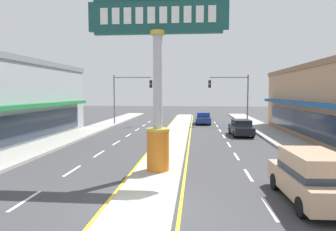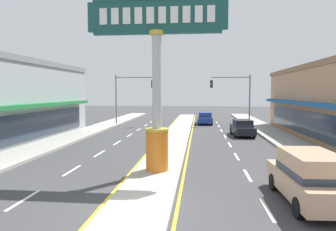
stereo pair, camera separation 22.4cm
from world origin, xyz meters
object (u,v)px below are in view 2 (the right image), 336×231
traffic_light_left_side (130,91)px  sedan_far_right_lane (242,127)px  district_sign (157,78)px  suv_near_right_lane (310,177)px  sedan_near_left_lane (205,118)px  traffic_light_right_side (235,91)px

traffic_light_left_side → sedan_far_right_lane: bearing=-32.6°
district_sign → sedan_far_right_lane: size_ratio=1.95×
suv_near_right_lane → district_sign: bearing=149.2°
district_sign → traffic_light_left_side: bearing=106.4°
suv_near_right_lane → sedan_near_left_lane: bearing=96.8°
sedan_far_right_lane → sedan_near_left_lane: same height
sedan_far_right_lane → traffic_light_left_side: bearing=147.4°
traffic_light_left_side → district_sign: bearing=-73.6°
traffic_light_right_side → sedan_near_left_lane: size_ratio=1.43×
suv_near_right_lane → sedan_near_left_lane: 28.02m
traffic_light_left_side → traffic_light_right_side: (12.83, 0.87, 0.00)m
district_sign → suv_near_right_lane: 8.08m
sedan_near_left_lane → sedan_far_right_lane: bearing=-72.3°
traffic_light_left_side → sedan_far_right_lane: traffic_light_left_side is taller
traffic_light_right_side → sedan_far_right_lane: 9.54m
traffic_light_right_side → suv_near_right_lane: bearing=-90.6°
traffic_light_right_side → suv_near_right_lane: size_ratio=1.33×
traffic_light_left_side → traffic_light_right_side: 12.86m
suv_near_right_lane → traffic_light_right_side: bearing=89.4°
traffic_light_right_side → sedan_near_left_lane: traffic_light_right_side is taller
traffic_light_left_side → traffic_light_right_side: size_ratio=1.00×
district_sign → sedan_near_left_lane: district_sign is taller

